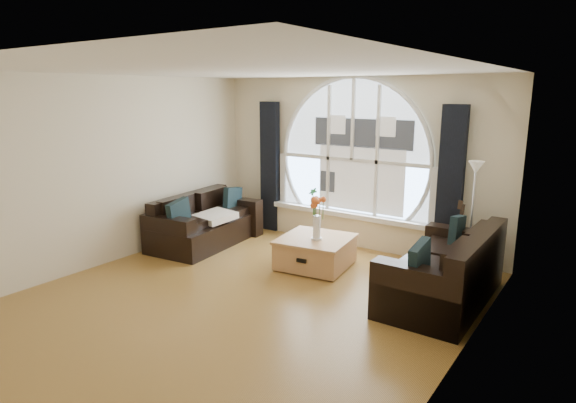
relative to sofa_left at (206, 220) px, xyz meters
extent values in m
cube|color=brown|center=(1.94, -1.32, -0.40)|extent=(5.00, 5.50, 0.01)
cube|color=silver|center=(1.94, -1.32, 2.30)|extent=(5.00, 5.50, 0.01)
cube|color=beige|center=(1.94, 1.43, 0.95)|extent=(5.00, 0.01, 2.70)
cube|color=beige|center=(-0.56, -1.32, 0.95)|extent=(0.01, 5.50, 2.70)
cube|color=beige|center=(4.44, -1.32, 0.95)|extent=(0.01, 5.50, 2.70)
cube|color=silver|center=(4.14, -1.32, 1.95)|extent=(0.92, 5.50, 0.72)
cube|color=silver|center=(1.94, 1.40, 1.23)|extent=(2.60, 0.06, 2.15)
cube|color=white|center=(1.94, 1.33, 0.11)|extent=(2.90, 0.22, 0.08)
cube|color=white|center=(1.94, 1.37, 1.23)|extent=(2.76, 0.08, 2.15)
cube|color=silver|center=(2.09, 1.39, 1.10)|extent=(1.70, 0.02, 1.50)
cube|color=black|center=(0.34, 1.31, 0.75)|extent=(0.35, 0.12, 2.30)
cube|color=black|center=(3.54, 1.31, 0.75)|extent=(0.35, 0.12, 2.30)
cube|color=black|center=(0.00, 0.00, 0.00)|extent=(1.12, 1.92, 0.81)
cube|color=black|center=(3.89, 0.03, 0.00)|extent=(0.99, 1.98, 0.88)
cube|color=#BE834E|center=(2.04, 0.13, -0.16)|extent=(1.09, 1.09, 0.47)
cube|color=silver|center=(0.21, 0.00, 0.10)|extent=(0.62, 0.62, 0.10)
cube|color=white|center=(2.10, 0.06, 0.42)|extent=(0.24, 0.24, 0.70)
cube|color=#B2B2B2|center=(3.97, 0.89, 0.40)|extent=(0.24, 0.24, 1.60)
cube|color=brown|center=(3.81, 1.02, 0.13)|extent=(0.39, 0.28, 1.06)
imported|color=#1E6023|center=(1.24, 1.33, 0.31)|extent=(0.20, 0.16, 0.32)
camera|label=1|loc=(5.49, -5.51, 2.06)|focal=30.11mm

